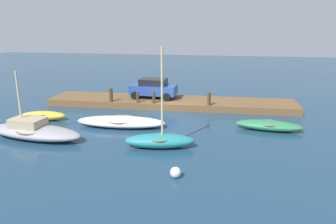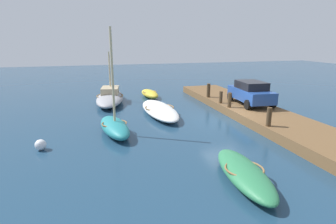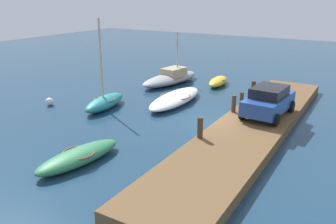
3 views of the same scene
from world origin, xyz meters
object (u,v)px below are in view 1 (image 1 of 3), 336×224
dinghy_yellow (43,116)px  marker_buoy (176,172)px  mooring_post_mid_west (154,97)px  mooring_post_west (209,99)px  rowboat_teal (160,140)px  mooring_post_east (111,95)px  mooring_post_mid_east (138,97)px  parked_car (153,88)px  rowboat_green (269,125)px  motorboat_white (121,122)px  sailboat_grey (34,131)px

dinghy_yellow → marker_buoy: (-10.36, 7.24, -0.07)m
mooring_post_mid_west → mooring_post_west: bearing=180.0°
rowboat_teal → mooring_post_east: rowboat_teal is taller
mooring_post_mid_east → dinghy_yellow: bearing=33.8°
mooring_post_mid_west → parked_car: 1.87m
rowboat_green → parked_car: bearing=-25.4°
marker_buoy → motorboat_white: bearing=-55.9°
motorboat_white → mooring_post_west: (-5.61, -4.47, 0.70)m
rowboat_teal → mooring_post_east: bearing=-64.0°
parked_car → mooring_post_mid_west: bearing=106.1°
dinghy_yellow → rowboat_green: dinghy_yellow is taller
mooring_post_mid_east → mooring_post_east: bearing=0.0°
motorboat_white → mooring_post_mid_west: size_ratio=6.13×
dinghy_yellow → rowboat_teal: rowboat_teal is taller
rowboat_teal → mooring_post_mid_east: size_ratio=6.55×
dinghy_yellow → rowboat_teal: size_ratio=0.59×
motorboat_white → rowboat_green: bearing=-177.7°
parked_car → mooring_post_mid_east: bearing=67.3°
motorboat_white → marker_buoy: size_ratio=11.86×
dinghy_yellow → mooring_post_mid_east: 7.08m
rowboat_teal → motorboat_white: (3.20, -3.25, -0.11)m
rowboat_green → mooring_post_mid_west: mooring_post_mid_west is taller
motorboat_white → mooring_post_west: size_ratio=6.07×
sailboat_grey → mooring_post_east: sailboat_grey is taller
dinghy_yellow → mooring_post_west: size_ratio=3.33×
rowboat_green → mooring_post_mid_west: (8.24, -3.72, 0.70)m
rowboat_green → mooring_post_east: 12.30m
mooring_post_mid_west → parked_car: bearing=-77.8°
motorboat_white → mooring_post_mid_east: size_ratio=7.09×
parked_car → marker_buoy: 13.49m
sailboat_grey → motorboat_white: sailboat_grey is taller
rowboat_green → mooring_post_mid_east: mooring_post_mid_east is taller
motorboat_white → mooring_post_west: 7.20m
rowboat_teal → mooring_post_mid_west: (1.88, -7.71, 0.58)m
mooring_post_mid_west → marker_buoy: (-3.21, 11.16, -0.77)m
mooring_post_mid_west → rowboat_teal: bearing=103.7°
rowboat_teal → sailboat_grey: bearing=-10.9°
rowboat_teal → mooring_post_west: (-2.41, -7.71, 0.59)m
mooring_post_mid_east → parked_car: parked_car is taller
rowboat_teal → mooring_post_west: rowboat_teal is taller
mooring_post_mid_west → marker_buoy: mooring_post_mid_west is taller
mooring_post_west → motorboat_white: bearing=38.5°
dinghy_yellow → mooring_post_mid_west: (-7.15, -3.92, 0.70)m
rowboat_green → marker_buoy: bearing=63.1°
rowboat_teal → marker_buoy: rowboat_teal is taller
dinghy_yellow → sailboat_grey: 3.75m
marker_buoy → parked_car: bearing=-74.5°
parked_car → mooring_post_east: bearing=34.2°
mooring_post_west → parked_car: size_ratio=0.25×
rowboat_teal → rowboat_green: bearing=-156.6°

